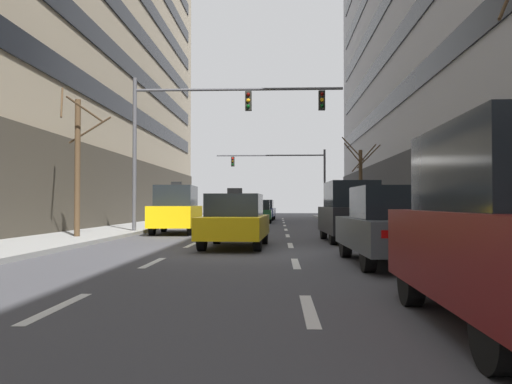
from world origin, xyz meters
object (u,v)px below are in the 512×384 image
Objects in this scene: traffic_signal_0 at (205,121)px; taxi_driving_0 at (235,221)px; car_driving_3 at (263,210)px; car_parked_2 at (351,212)px; traffic_signal_1 at (290,170)px; street_tree_0 at (78,162)px; car_parked_1 at (394,226)px; pedestrian_0 at (413,209)px; taxi_driving_2 at (176,210)px; car_driving_1 at (259,212)px; street_tree_1 at (360,181)px.

taxi_driving_0 is at bearing -74.73° from traffic_signal_0.
car_driving_3 is 23.96m from car_parked_2.
traffic_signal_1 is 1.70× the size of street_tree_0.
traffic_signal_0 reaches higher than car_parked_1.
traffic_signal_1 is 21.92m from pedestrian_0.
street_tree_0 is at bearing 177.53° from car_parked_2.
taxi_driving_2 is 13.33m from car_parked_1.
traffic_signal_0 is 5.57× the size of pedestrian_0.
traffic_signal_1 is at bearing 79.19° from traffic_signal_0.
taxi_driving_2 is 22.66m from traffic_signal_1.
traffic_signal_1 is 5.62× the size of pedestrian_0.
taxi_driving_0 is 2.62× the size of pedestrian_0.
car_parked_1 is at bearing -48.14° from taxi_driving_0.
traffic_signal_1 reaches higher than street_tree_0.
taxi_driving_0 is 8.37m from traffic_signal_0.
taxi_driving_0 is at bearing -90.15° from car_driving_3.
traffic_signal_0 is (-5.72, 11.26, 4.11)m from car_parked_1.
traffic_signal_0 is (1.29, -0.08, 3.89)m from taxi_driving_2.
taxi_driving_0 is 5.70m from car_parked_1.
street_tree_0 is (-5.94, -17.09, 2.06)m from car_driving_1.
taxi_driving_2 is 0.86× the size of street_tree_1.
street_tree_0 reaches higher than taxi_driving_2.
car_parked_2 is 8.29m from traffic_signal_0.
traffic_signal_1 reaches higher than pedestrian_0.
car_driving_1 is 0.45× the size of traffic_signal_1.
car_driving_3 reaches higher than car_driving_1.
car_parked_2 is 0.47× the size of traffic_signal_1.
car_driving_3 is 19.65m from traffic_signal_0.
car_parked_2 is 0.85× the size of street_tree_1.
car_parked_2 reaches higher than car_parked_1.
car_driving_3 is 0.81× the size of street_tree_0.
traffic_signal_0 is at bearing -98.20° from car_driving_1.
traffic_signal_1 reaches higher than car_driving_1.
car_parked_2 is (7.00, -4.65, -0.02)m from taxi_driving_2.
car_driving_1 is at bearing 143.58° from street_tree_1.
car_parked_2 is 0.79× the size of street_tree_0.
street_tree_1 is (2.37, 19.61, 1.81)m from car_parked_1.
taxi_driving_0 is 0.47× the size of traffic_signal_1.
pedestrian_0 is at bearing 4.57° from traffic_signal_0.
car_parked_1 is 0.88× the size of street_tree_1.
traffic_signal_0 is 6.18m from street_tree_0.
car_driving_3 is at bearing 75.40° from street_tree_0.
traffic_signal_1 reaches higher than car_parked_1.
traffic_signal_0 reaches higher than taxi_driving_2.
traffic_signal_0 reaches higher than traffic_signal_1.
car_parked_2 is 26.65m from traffic_signal_1.
car_parked_1 is at bearing -106.14° from pedestrian_0.
pedestrian_0 is (7.27, 7.75, 0.31)m from taxi_driving_0.
taxi_driving_2 is 0.97× the size of car_parked_1.
taxi_driving_0 is 0.85× the size of street_tree_1.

